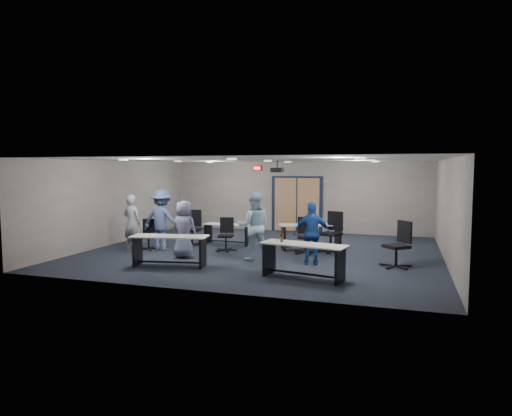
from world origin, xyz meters
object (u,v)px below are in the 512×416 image
(table_back_left, at_px, (228,230))
(person_back, at_px, (162,220))
(table_back_right, at_px, (311,232))
(person_lightblue, at_px, (254,226))
(chair_back_a, at_px, (192,228))
(chair_back_d, at_px, (331,232))
(chair_loose_right, at_px, (396,244))
(person_navy, at_px, (312,233))
(chair_loose_left, at_px, (149,235))
(table_front_left, at_px, (170,245))
(person_plaid, at_px, (184,229))
(chair_back_c, at_px, (305,236))
(person_gray, at_px, (132,223))
(table_front_right, at_px, (303,254))
(chair_back_b, at_px, (226,234))

(table_back_left, relative_size, person_back, 0.90)
(table_back_right, xyz_separation_m, person_lightblue, (-1.15, -2.02, 0.39))
(chair_back_a, bearing_deg, chair_back_d, -5.25)
(person_lightblue, distance_m, person_back, 3.12)
(table_back_left, relative_size, chair_back_a, 1.44)
(chair_loose_right, distance_m, person_navy, 2.08)
(chair_back_a, bearing_deg, person_navy, -29.53)
(table_back_left, xyz_separation_m, chair_loose_right, (5.24, -1.96, 0.13))
(table_back_left, xyz_separation_m, chair_loose_left, (-1.91, -1.68, 0.01))
(person_back, bearing_deg, table_front_left, 123.98)
(person_plaid, bearing_deg, person_back, -32.99)
(chair_back_d, xyz_separation_m, person_plaid, (-3.70, -2.04, 0.19))
(person_plaid, bearing_deg, person_lightblue, -168.39)
(chair_loose_right, xyz_separation_m, person_navy, (-2.05, -0.29, 0.22))
(chair_back_c, distance_m, person_gray, 5.09)
(person_lightblue, bearing_deg, chair_loose_right, 163.71)
(chair_back_c, bearing_deg, person_navy, -86.67)
(chair_loose_left, height_order, chair_loose_right, chair_loose_right)
(person_navy, bearing_deg, person_back, -21.82)
(person_gray, bearing_deg, table_back_left, -126.54)
(table_front_left, xyz_separation_m, chair_loose_left, (-1.75, 1.87, -0.07))
(table_back_left, xyz_separation_m, person_gray, (-2.20, -2.11, 0.40))
(table_front_left, bearing_deg, person_lightblue, 27.62)
(chair_back_a, relative_size, person_back, 0.62)
(table_front_left, relative_size, chair_loose_right, 1.72)
(chair_back_a, bearing_deg, person_back, -128.82)
(chair_back_d, distance_m, chair_loose_left, 5.44)
(table_back_right, xyz_separation_m, chair_loose_right, (2.50, -1.82, 0.05))
(table_back_right, distance_m, person_navy, 2.18)
(table_front_left, xyz_separation_m, chair_back_d, (3.54, 3.14, 0.07))
(chair_back_d, xyz_separation_m, chair_loose_left, (-5.29, -1.27, -0.13))
(chair_loose_right, height_order, person_back, person_back)
(chair_back_a, xyz_separation_m, chair_loose_right, (6.19, -1.26, 0.01))
(person_gray, bearing_deg, chair_loose_left, -114.00)
(table_front_right, bearing_deg, person_plaid, 171.21)
(chair_back_b, xyz_separation_m, person_navy, (2.81, -1.10, 0.31))
(table_front_right, xyz_separation_m, chair_back_b, (-2.89, 2.61, -0.05))
(table_back_right, relative_size, person_navy, 1.24)
(person_back, bearing_deg, person_navy, 171.99)
(chair_loose_left, bearing_deg, chair_back_a, 21.13)
(chair_loose_left, bearing_deg, chair_back_d, -11.22)
(chair_back_a, xyz_separation_m, chair_back_b, (1.33, -0.46, -0.08))
(table_front_left, relative_size, chair_back_a, 1.75)
(chair_back_c, distance_m, person_lightblue, 1.79)
(table_back_right, bearing_deg, person_lightblue, -143.57)
(chair_back_c, relative_size, chair_loose_left, 1.13)
(chair_back_a, xyz_separation_m, chair_back_d, (4.33, 0.28, 0.03))
(chair_back_d, height_order, person_navy, person_navy)
(table_front_left, relative_size, person_back, 1.09)
(chair_back_b, xyz_separation_m, person_gray, (-2.58, -0.96, 0.36))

